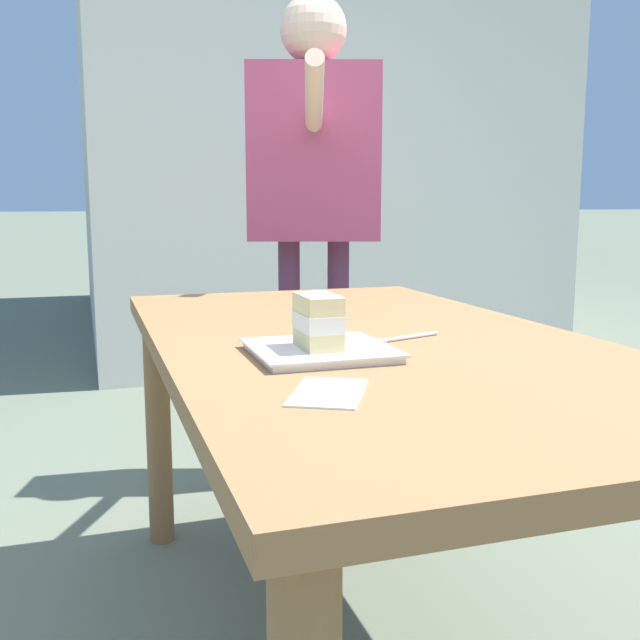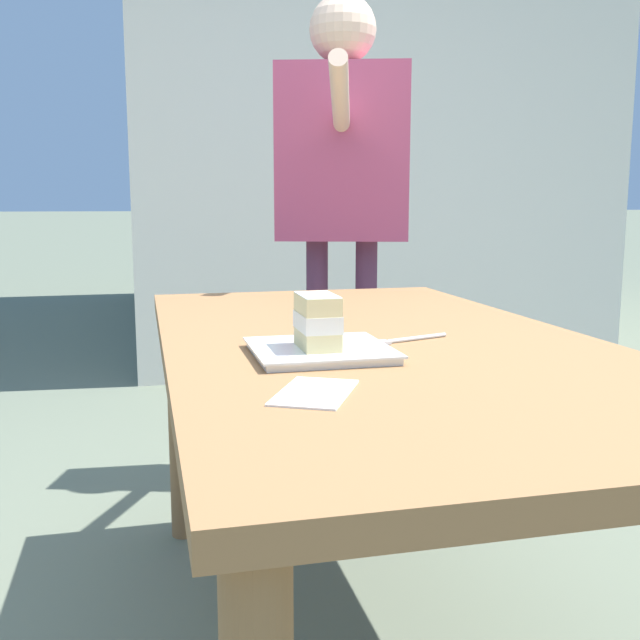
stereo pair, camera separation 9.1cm
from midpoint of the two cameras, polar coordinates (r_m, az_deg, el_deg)
The scene contains 7 objects.
patio_table at distance 1.46m, azimuth 2.10°, elevation -4.81°, with size 1.56×0.82×0.70m.
dessert_plate at distance 1.26m, azimuth -2.07°, elevation -2.41°, with size 0.23×0.23×0.02m.
cake_slice at distance 1.24m, azimuth -2.24°, elevation -0.12°, with size 0.11×0.07×0.09m.
dessert_fork at distance 1.40m, azimuth 4.39°, elevation -1.44°, with size 0.07×0.17×0.01m.
paper_napkin at distance 1.02m, azimuth -1.93°, elevation -5.67°, with size 0.18×0.16×0.00m.
diner_person at distance 2.58m, azimuth -1.54°, elevation 12.17°, with size 0.63×0.49×1.65m.
patio_building at distance 6.09m, azimuth -4.17°, elevation 14.56°, with size 4.00×2.89×3.08m.
Camera 1 is at (-1.32, 0.53, 0.97)m, focal length 41.20 mm.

